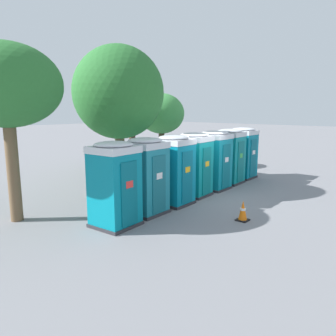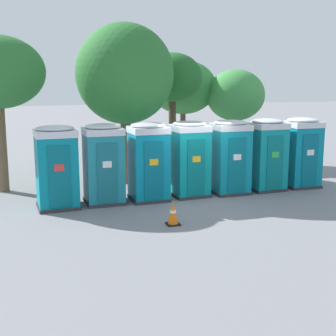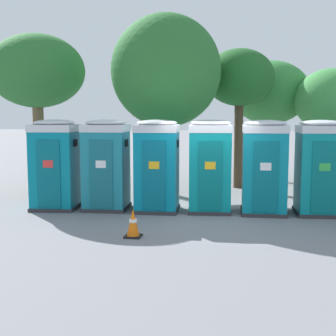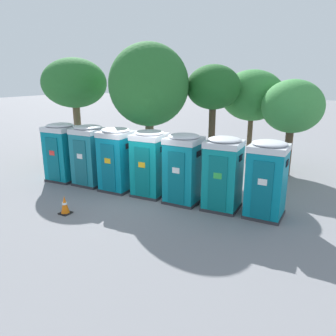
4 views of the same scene
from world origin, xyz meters
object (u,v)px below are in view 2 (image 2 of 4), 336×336
portapotty_6 (301,152)px  street_tree_1 (235,96)px  portapotty_2 (149,161)px  portapotty_5 (266,154)px  traffic_cone (173,214)px  portapotty_1 (103,163)px  street_tree_3 (183,88)px  street_tree_4 (172,79)px  portapotty_0 (57,167)px  portapotty_3 (189,158)px  street_tree_2 (125,74)px  portapotty_4 (230,156)px

portapotty_6 → street_tree_1: size_ratio=0.58×
portapotty_2 → portapotty_5: same height
portapotty_6 → traffic_cone: size_ratio=3.97×
portapotty_1 → street_tree_3: size_ratio=0.53×
portapotty_2 → street_tree_4: size_ratio=0.51×
portapotty_0 → portapotty_1: (1.45, 0.16, 0.00)m
portapotty_1 → traffic_cone: portapotty_1 is taller
portapotty_0 → portapotty_6: 8.75m
portapotty_1 → portapotty_6: bearing=2.7°
portapotty_1 → portapotty_6: size_ratio=1.00×
portapotty_1 → portapotty_3: bearing=3.0°
portapotty_2 → traffic_cone: (-0.02, -2.81, -0.97)m
street_tree_1 → street_tree_2: bearing=-153.5°
portapotty_0 → portapotty_3: 4.37m
portapotty_4 → street_tree_1: bearing=64.3°
portapotty_1 → street_tree_4: size_ratio=0.51×
portapotty_0 → portapotty_3: (4.36, 0.31, 0.00)m
street_tree_3 → street_tree_4: (-1.20, -2.23, 0.40)m
portapotty_3 → street_tree_2: street_tree_2 is taller
portapotty_5 → street_tree_2: (-4.57, 2.45, 2.79)m
portapotty_1 → portapotty_5: bearing=2.5°
street_tree_1 → portapotty_2: bearing=-134.8°
street_tree_3 → traffic_cone: 10.63m
portapotty_0 → street_tree_3: street_tree_3 is taller
portapotty_1 → portapotty_5: (5.83, 0.25, 0.00)m
traffic_cone → portapotty_3: bearing=63.7°
portapotty_1 → street_tree_4: (3.62, 4.50, 2.64)m
street_tree_4 → portapotty_6: bearing=-48.6°
portapotty_3 → portapotty_5: same height
portapotty_4 → portapotty_1: bearing=-178.2°
portapotty_3 → portapotty_4: size_ratio=1.00×
portapotty_0 → portapotty_4: bearing=2.9°
portapotty_4 → traffic_cone: (-2.93, -2.96, -0.97)m
portapotty_5 → traffic_cone: portapotty_5 is taller
street_tree_2 → street_tree_3: street_tree_2 is taller
portapotty_4 → street_tree_2: bearing=140.5°
portapotty_4 → street_tree_4: (-0.75, 4.36, 2.64)m
portapotty_4 → portapotty_3: bearing=179.3°
portapotty_2 → street_tree_4: street_tree_4 is taller
portapotty_4 → street_tree_2: (-3.11, 2.57, 2.79)m
portapotty_6 → street_tree_3: bearing=111.0°
portapotty_6 → street_tree_2: (-6.02, 2.36, 2.79)m
street_tree_1 → traffic_cone: bearing=-123.5°
portapotty_0 → portapotty_2: (2.91, 0.14, 0.00)m
portapotty_3 → portapotty_6: 4.37m
portapotty_1 → street_tree_2: street_tree_2 is taller
portapotty_4 → portapotty_6: same height
street_tree_2 → portapotty_0: bearing=-133.5°
portapotty_3 → portapotty_4: (1.46, -0.02, -0.00)m
portapotty_3 → street_tree_1: street_tree_1 is taller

